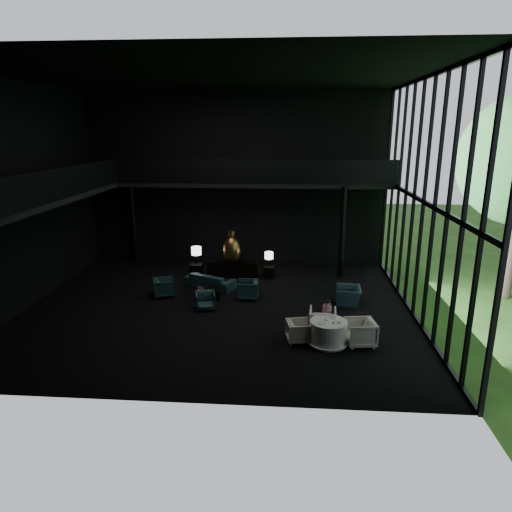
# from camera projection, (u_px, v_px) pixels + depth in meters

# --- Properties ---
(floor) EXTENTS (14.00, 12.00, 0.02)m
(floor) POSITION_uv_depth(u_px,v_px,m) (219.00, 308.00, 16.68)
(floor) COLOR black
(floor) RESTS_ON ground
(ceiling) EXTENTS (14.00, 12.00, 0.02)m
(ceiling) POSITION_uv_depth(u_px,v_px,m) (213.00, 74.00, 14.52)
(ceiling) COLOR black
(ceiling) RESTS_ON ground
(wall_back) EXTENTS (14.00, 0.04, 8.00)m
(wall_back) POSITION_uv_depth(u_px,v_px,m) (236.00, 180.00, 21.37)
(wall_back) COLOR black
(wall_back) RESTS_ON ground
(wall_front) EXTENTS (14.00, 0.04, 8.00)m
(wall_front) POSITION_uv_depth(u_px,v_px,m) (172.00, 241.00, 9.84)
(wall_front) COLOR black
(wall_front) RESTS_ON ground
(wall_left) EXTENTS (0.04, 12.00, 8.00)m
(wall_left) POSITION_uv_depth(u_px,v_px,m) (20.00, 197.00, 16.10)
(wall_left) COLOR black
(wall_left) RESTS_ON ground
(curtain_wall) EXTENTS (0.20, 12.00, 8.00)m
(curtain_wall) POSITION_uv_depth(u_px,v_px,m) (424.00, 202.00, 15.11)
(curtain_wall) COLOR black
(curtain_wall) RESTS_ON ground
(mezzanine_left) EXTENTS (2.00, 12.00, 0.25)m
(mezzanine_left) POSITION_uv_depth(u_px,v_px,m) (47.00, 197.00, 16.03)
(mezzanine_left) COLOR black
(mezzanine_left) RESTS_ON wall_left
(mezzanine_back) EXTENTS (12.00, 2.00, 0.25)m
(mezzanine_back) POSITION_uv_depth(u_px,v_px,m) (256.00, 183.00, 20.33)
(mezzanine_back) COLOR black
(mezzanine_back) RESTS_ON wall_back
(railing_left) EXTENTS (0.06, 12.00, 1.00)m
(railing_left) POSITION_uv_depth(u_px,v_px,m) (73.00, 180.00, 15.80)
(railing_left) COLOR black
(railing_left) RESTS_ON mezzanine_left
(railing_back) EXTENTS (12.00, 0.06, 1.00)m
(railing_back) POSITION_uv_depth(u_px,v_px,m) (254.00, 171.00, 19.21)
(railing_back) COLOR black
(railing_back) RESTS_ON mezzanine_back
(column_nw) EXTENTS (0.24, 0.24, 4.00)m
(column_nw) POSITION_uv_depth(u_px,v_px,m) (133.00, 222.00, 21.97)
(column_nw) COLOR black
(column_nw) RESTS_ON floor
(column_ne) EXTENTS (0.24, 0.24, 4.00)m
(column_ne) POSITION_uv_depth(u_px,v_px,m) (342.00, 233.00, 19.64)
(column_ne) COLOR black
(column_ne) RESTS_ON floor
(console) EXTENTS (2.22, 0.51, 0.71)m
(console) POSITION_uv_depth(u_px,v_px,m) (233.00, 269.00, 20.14)
(console) COLOR black
(console) RESTS_ON floor
(bronze_urn) EXTENTS (0.76, 0.76, 1.42)m
(bronze_urn) POSITION_uv_depth(u_px,v_px,m) (232.00, 249.00, 19.67)
(bronze_urn) COLOR #B4802A
(bronze_urn) RESTS_ON console
(side_table_left) EXTENTS (0.54, 0.54, 0.59)m
(side_table_left) POSITION_uv_depth(u_px,v_px,m) (196.00, 270.00, 20.13)
(side_table_left) COLOR black
(side_table_left) RESTS_ON floor
(table_lamp_left) EXTENTS (0.44, 0.44, 0.73)m
(table_lamp_left) POSITION_uv_depth(u_px,v_px,m) (196.00, 252.00, 20.06)
(table_lamp_left) COLOR black
(table_lamp_left) RESTS_ON side_table_left
(side_table_right) EXTENTS (0.47, 0.47, 0.52)m
(side_table_right) POSITION_uv_depth(u_px,v_px,m) (269.00, 272.00, 20.03)
(side_table_right) COLOR black
(side_table_right) RESTS_ON floor
(table_lamp_right) EXTENTS (0.37, 0.37, 0.62)m
(table_lamp_right) POSITION_uv_depth(u_px,v_px,m) (269.00, 256.00, 19.90)
(table_lamp_right) COLOR black
(table_lamp_right) RESTS_ON side_table_right
(sofa) EXTENTS (2.16, 1.44, 0.82)m
(sofa) POSITION_uv_depth(u_px,v_px,m) (210.00, 278.00, 18.70)
(sofa) COLOR #243E51
(sofa) RESTS_ON floor
(lounge_armchair_west) EXTENTS (0.92, 0.95, 0.79)m
(lounge_armchair_west) POSITION_uv_depth(u_px,v_px,m) (164.00, 286.00, 17.79)
(lounge_armchair_west) COLOR black
(lounge_armchair_west) RESTS_ON floor
(lounge_armchair_east) EXTENTS (0.75, 0.80, 0.80)m
(lounge_armchair_east) POSITION_uv_depth(u_px,v_px,m) (248.00, 289.00, 17.53)
(lounge_armchair_east) COLOR #1F2A31
(lounge_armchair_east) RESTS_ON floor
(lounge_armchair_south) EXTENTS (0.74, 0.71, 0.64)m
(lounge_armchair_south) POSITION_uv_depth(u_px,v_px,m) (205.00, 301.00, 16.50)
(lounge_armchair_south) COLOR #2E404B
(lounge_armchair_south) RESTS_ON floor
(window_armchair) EXTENTS (0.69, 0.99, 0.83)m
(window_armchair) POSITION_uv_depth(u_px,v_px,m) (348.00, 294.00, 16.96)
(window_armchair) COLOR black
(window_armchair) RESTS_ON floor
(coffee_table) EXTENTS (0.97, 0.97, 0.36)m
(coffee_table) POSITION_uv_depth(u_px,v_px,m) (208.00, 293.00, 17.69)
(coffee_table) COLOR black
(coffee_table) RESTS_ON floor
(dining_table) EXTENTS (1.27, 1.27, 0.75)m
(dining_table) POSITION_uv_depth(u_px,v_px,m) (328.00, 334.00, 13.82)
(dining_table) COLOR white
(dining_table) RESTS_ON floor
(dining_chair_north) EXTENTS (1.01, 0.96, 0.97)m
(dining_chair_north) POSITION_uv_depth(u_px,v_px,m) (323.00, 318.00, 14.58)
(dining_chair_north) COLOR beige
(dining_chair_north) RESTS_ON floor
(dining_chair_east) EXTENTS (1.01, 1.06, 0.97)m
(dining_chair_east) POSITION_uv_depth(u_px,v_px,m) (360.00, 330.00, 13.73)
(dining_chair_east) COLOR beige
(dining_chair_east) RESTS_ON floor
(dining_chair_west) EXTENTS (0.75, 0.78, 0.70)m
(dining_chair_west) POSITION_uv_depth(u_px,v_px,m) (299.00, 331.00, 14.00)
(dining_chair_west) COLOR silver
(dining_chair_west) RESTS_ON floor
(child) EXTENTS (0.29, 0.29, 0.61)m
(child) POSITION_uv_depth(u_px,v_px,m) (327.00, 309.00, 14.64)
(child) COLOR pink
(child) RESTS_ON dining_chair_north
(plate_a) EXTENTS (0.30, 0.30, 0.02)m
(plate_a) POSITION_uv_depth(u_px,v_px,m) (322.00, 323.00, 13.53)
(plate_a) COLOR white
(plate_a) RESTS_ON dining_table
(plate_b) EXTENTS (0.27, 0.27, 0.01)m
(plate_b) POSITION_uv_depth(u_px,v_px,m) (333.00, 318.00, 13.94)
(plate_b) COLOR white
(plate_b) RESTS_ON dining_table
(saucer) EXTENTS (0.16, 0.16, 0.01)m
(saucer) POSITION_uv_depth(u_px,v_px,m) (338.00, 322.00, 13.61)
(saucer) COLOR white
(saucer) RESTS_ON dining_table
(coffee_cup) EXTENTS (0.08, 0.08, 0.06)m
(coffee_cup) POSITION_uv_depth(u_px,v_px,m) (340.00, 322.00, 13.53)
(coffee_cup) COLOR white
(coffee_cup) RESTS_ON saucer
(cereal_bowl) EXTENTS (0.14, 0.14, 0.07)m
(cereal_bowl) POSITION_uv_depth(u_px,v_px,m) (326.00, 319.00, 13.75)
(cereal_bowl) COLOR white
(cereal_bowl) RESTS_ON dining_table
(cream_pot) EXTENTS (0.07, 0.07, 0.06)m
(cream_pot) POSITION_uv_depth(u_px,v_px,m) (333.00, 323.00, 13.51)
(cream_pot) COLOR #99999E
(cream_pot) RESTS_ON dining_table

